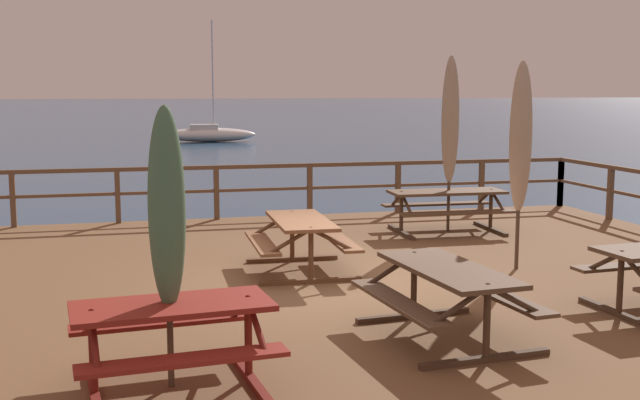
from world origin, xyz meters
name	(u,v)px	position (x,y,z in m)	size (l,w,h in m)	color
ground_plane	(335,334)	(0.00, 0.00, 0.00)	(600.00, 600.00, 0.00)	navy
wooden_deck	(335,308)	(0.00, 0.00, 0.37)	(13.76, 11.55, 0.75)	brown
railing_waterside_far	(264,181)	(0.00, 5.63, 1.50)	(13.56, 0.10, 1.09)	brown
picnic_table_front_left	(447,202)	(2.96, 3.17, 1.31)	(2.14, 1.47, 0.78)	brown
picnic_table_mid_left	(301,233)	(-0.33, 0.68, 1.30)	(1.46, 1.84, 0.78)	brown
picnic_table_back_right	(173,327)	(-2.38, -3.45, 1.30)	(1.82, 1.55, 0.78)	maroon
picnic_table_back_left	(447,286)	(0.48, -2.70, 1.31)	(1.58, 2.05, 0.78)	brown
patio_umbrella_tall_back_left	(450,120)	(3.02, 3.23, 2.78)	(0.32, 0.32, 3.20)	#4C3828
patio_umbrella_short_front	(521,138)	(2.75, 0.09, 2.65)	(0.32, 0.32, 3.00)	#4C3828
patio_umbrella_tall_mid_right	(167,210)	(-2.40, -3.39, 2.31)	(0.32, 0.32, 2.47)	#4C3828
sailboat_distant	(209,134)	(2.64, 41.39, 0.51)	(6.16, 2.43, 7.72)	white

